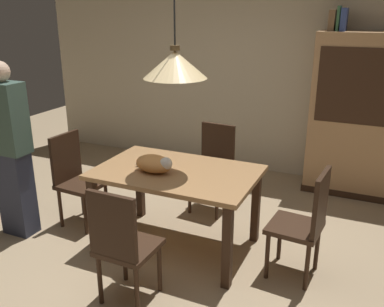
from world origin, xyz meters
The scene contains 14 objects.
ground centered at (0.00, 0.00, 0.00)m, with size 10.00×10.00×0.00m, color tan.
back_wall centered at (0.00, 2.65, 1.45)m, with size 6.40×0.10×2.90m, color beige.
dining_table centered at (-0.10, 0.37, 0.65)m, with size 1.40×0.90×0.75m.
chair_right_side centered at (1.03, 0.37, 0.51)m, with size 0.43×0.43×0.93m.
chair_far_back centered at (-0.09, 1.25, 0.51)m, with size 0.43×0.43×0.93m.
chair_left_side centered at (-1.23, 0.38, 0.51)m, with size 0.42×0.42×0.93m.
chair_near_front centered at (-0.10, -0.51, 0.51)m, with size 0.41×0.41×0.93m.
cat_sleeping centered at (-0.25, 0.26, 0.83)m, with size 0.39×0.26×0.16m.
pendant_lamp centered at (-0.10, 0.37, 1.66)m, with size 0.52×0.52×1.30m.
hutch_bookcase centered at (1.27, 2.32, 0.89)m, with size 1.12×0.45×1.85m.
book_brown_thick centered at (0.85, 2.32, 1.96)m, with size 0.06×0.24×0.22m, color brown.
book_green_slim centered at (0.91, 2.32, 1.98)m, with size 0.03×0.20×0.26m, color #427A4C.
book_blue_wide centered at (0.97, 2.32, 1.97)m, with size 0.06×0.24×0.24m, color #384C93.
person_standing centered at (-1.61, -0.02, 0.84)m, with size 0.36×0.22×1.66m.
Camera 1 is at (1.43, -2.71, 2.09)m, focal length 39.61 mm.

